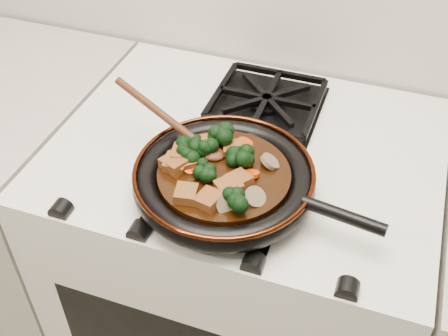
% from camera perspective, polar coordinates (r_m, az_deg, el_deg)
% --- Properties ---
extents(stove, '(0.76, 0.60, 0.90)m').
position_cam_1_polar(stove, '(1.45, 1.82, -11.58)').
color(stove, white).
rests_on(stove, ground).
extents(burner_grate_front, '(0.23, 0.23, 0.03)m').
position_cam_1_polar(burner_grate_front, '(1.01, -0.09, -1.98)').
color(burner_grate_front, black).
rests_on(burner_grate_front, stove).
extents(burner_grate_back, '(0.23, 0.23, 0.03)m').
position_cam_1_polar(burner_grate_back, '(1.21, 4.35, 6.74)').
color(burner_grate_back, black).
rests_on(burner_grate_back, stove).
extents(skillet, '(0.44, 0.32, 0.05)m').
position_cam_1_polar(skillet, '(0.98, 0.12, -1.17)').
color(skillet, black).
rests_on(skillet, burner_grate_front).
extents(braising_sauce, '(0.23, 0.23, 0.02)m').
position_cam_1_polar(braising_sauce, '(0.98, -0.00, -0.91)').
color(braising_sauce, black).
rests_on(braising_sauce, skillet).
extents(tofu_cube_0, '(0.04, 0.04, 0.02)m').
position_cam_1_polar(tofu_cube_0, '(0.92, -3.88, -2.69)').
color(tofu_cube_0, brown).
rests_on(tofu_cube_0, braising_sauce).
extents(tofu_cube_1, '(0.04, 0.04, 0.03)m').
position_cam_1_polar(tofu_cube_1, '(0.98, -5.00, 0.41)').
color(tofu_cube_1, brown).
rests_on(tofu_cube_1, braising_sauce).
extents(tofu_cube_2, '(0.05, 0.05, 0.03)m').
position_cam_1_polar(tofu_cube_2, '(0.99, -4.18, 1.32)').
color(tofu_cube_2, brown).
rests_on(tofu_cube_2, braising_sauce).
extents(tofu_cube_3, '(0.06, 0.06, 0.03)m').
position_cam_1_polar(tofu_cube_3, '(0.98, -4.97, 0.43)').
color(tofu_cube_3, brown).
rests_on(tofu_cube_3, braising_sauce).
extents(tofu_cube_4, '(0.06, 0.06, 0.03)m').
position_cam_1_polar(tofu_cube_4, '(1.01, -2.47, 2.21)').
color(tofu_cube_4, brown).
rests_on(tofu_cube_4, braising_sauce).
extents(tofu_cube_5, '(0.05, 0.05, 0.02)m').
position_cam_1_polar(tofu_cube_5, '(0.91, -1.53, -3.27)').
color(tofu_cube_5, brown).
rests_on(tofu_cube_5, braising_sauce).
extents(tofu_cube_6, '(0.05, 0.05, 0.02)m').
position_cam_1_polar(tofu_cube_6, '(0.98, -3.94, 0.42)').
color(tofu_cube_6, brown).
rests_on(tofu_cube_6, braising_sauce).
extents(tofu_cube_7, '(0.05, 0.04, 0.02)m').
position_cam_1_polar(tofu_cube_7, '(1.01, 0.93, 1.95)').
color(tofu_cube_7, brown).
rests_on(tofu_cube_7, braising_sauce).
extents(tofu_cube_8, '(0.06, 0.06, 0.03)m').
position_cam_1_polar(tofu_cube_8, '(0.93, 0.52, -2.00)').
color(tofu_cube_8, brown).
rests_on(tofu_cube_8, braising_sauce).
extents(tofu_cube_9, '(0.05, 0.05, 0.03)m').
position_cam_1_polar(tofu_cube_9, '(0.94, 1.53, -1.33)').
color(tofu_cube_9, brown).
rests_on(tofu_cube_9, braising_sauce).
extents(broccoli_floret_0, '(0.08, 0.07, 0.06)m').
position_cam_1_polar(broccoli_floret_0, '(1.00, -1.86, 1.94)').
color(broccoli_floret_0, black).
rests_on(broccoli_floret_0, braising_sauce).
extents(broccoli_floret_1, '(0.08, 0.07, 0.07)m').
position_cam_1_polar(broccoli_floret_1, '(0.98, -3.65, 1.05)').
color(broccoli_floret_1, black).
rests_on(broccoli_floret_1, braising_sauce).
extents(broccoli_floret_2, '(0.08, 0.09, 0.07)m').
position_cam_1_polar(broccoli_floret_2, '(0.90, 1.20, -3.68)').
color(broccoli_floret_2, black).
rests_on(broccoli_floret_2, braising_sauce).
extents(broccoli_floret_3, '(0.08, 0.09, 0.06)m').
position_cam_1_polar(broccoli_floret_3, '(0.96, -1.83, -0.29)').
color(broccoli_floret_3, black).
rests_on(broccoli_floret_3, braising_sauce).
extents(broccoli_floret_4, '(0.07, 0.06, 0.06)m').
position_cam_1_polar(broccoli_floret_4, '(0.98, 1.79, 1.11)').
color(broccoli_floret_4, black).
rests_on(broccoli_floret_4, braising_sauce).
extents(broccoli_floret_5, '(0.08, 0.08, 0.06)m').
position_cam_1_polar(broccoli_floret_5, '(1.02, -0.31, 3.13)').
color(broccoli_floret_5, black).
rests_on(broccoli_floret_5, braising_sauce).
extents(broccoli_floret_6, '(0.07, 0.07, 0.07)m').
position_cam_1_polar(broccoli_floret_6, '(1.01, -3.24, 2.39)').
color(broccoli_floret_6, black).
rests_on(broccoli_floret_6, braising_sauce).
extents(carrot_coin_0, '(0.03, 0.03, 0.02)m').
position_cam_1_polar(carrot_coin_0, '(0.96, 2.79, -0.60)').
color(carrot_coin_0, '#C33605').
rests_on(carrot_coin_0, braising_sauce).
extents(carrot_coin_1, '(0.03, 0.03, 0.02)m').
position_cam_1_polar(carrot_coin_1, '(1.02, 2.14, 2.57)').
color(carrot_coin_1, '#C33605').
rests_on(carrot_coin_1, braising_sauce).
extents(carrot_coin_2, '(0.03, 0.03, 0.02)m').
position_cam_1_polar(carrot_coin_2, '(0.97, -3.49, 0.06)').
color(carrot_coin_2, '#C33605').
rests_on(carrot_coin_2, braising_sauce).
extents(carrot_coin_3, '(0.03, 0.03, 0.02)m').
position_cam_1_polar(carrot_coin_3, '(0.97, -2.40, -0.01)').
color(carrot_coin_3, '#C33605').
rests_on(carrot_coin_3, braising_sauce).
extents(mushroom_slice_0, '(0.04, 0.04, 0.03)m').
position_cam_1_polar(mushroom_slice_0, '(1.01, -3.30, 2.10)').
color(mushroom_slice_0, brown).
rests_on(mushroom_slice_0, braising_sauce).
extents(mushroom_slice_1, '(0.05, 0.05, 0.03)m').
position_cam_1_polar(mushroom_slice_1, '(1.00, -3.78, 1.77)').
color(mushroom_slice_1, brown).
rests_on(mushroom_slice_1, braising_sauce).
extents(mushroom_slice_2, '(0.05, 0.05, 0.03)m').
position_cam_1_polar(mushroom_slice_2, '(0.92, 3.14, -2.97)').
color(mushroom_slice_2, brown).
rests_on(mushroom_slice_2, braising_sauce).
extents(mushroom_slice_3, '(0.05, 0.05, 0.03)m').
position_cam_1_polar(mushroom_slice_3, '(0.98, 4.71, 0.64)').
color(mushroom_slice_3, brown).
rests_on(mushroom_slice_3, braising_sauce).
extents(mushroom_slice_4, '(0.05, 0.05, 0.03)m').
position_cam_1_polar(mushroom_slice_4, '(0.90, 0.27, -3.73)').
color(mushroom_slice_4, brown).
rests_on(mushroom_slice_4, braising_sauce).
extents(wooden_spoon, '(0.15, 0.07, 0.23)m').
position_cam_1_polar(wooden_spoon, '(1.02, -4.16, 3.76)').
color(wooden_spoon, '#45210E').
rests_on(wooden_spoon, braising_sauce).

